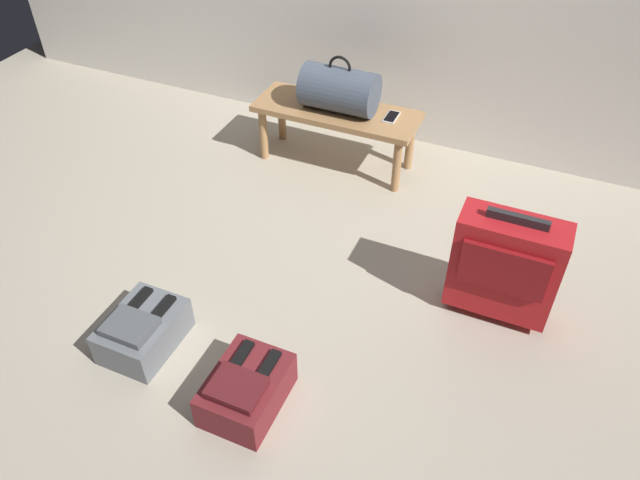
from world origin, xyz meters
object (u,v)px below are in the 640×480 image
Objects in this scene: bench at (336,118)px; backpack_grey at (143,330)px; duffel_bag_slate at (339,89)px; cell_phone at (391,117)px; backpack_maroon at (246,389)px; suitcase_upright_red at (505,265)px.

bench reaches higher than backpack_grey.
duffel_bag_slate reaches higher than backpack_grey.
backpack_grey is at bearing -107.85° from cell_phone.
duffel_bag_slate is (0.02, 0.00, 0.19)m from bench.
bench reaches higher than backpack_maroon.
backpack_maroon is at bearing -89.57° from cell_phone.
backpack_maroon is (0.33, -1.80, -0.42)m from duffel_bag_slate.
backpack_grey is 0.58m from backpack_maroon.
cell_phone is at bearing 6.37° from duffel_bag_slate.
backpack_maroon is at bearing -79.55° from duffel_bag_slate.
backpack_maroon is at bearing -132.08° from suitcase_upright_red.
bench is 6.94× the size of cell_phone.
cell_phone is 0.38× the size of backpack_maroon.
backpack_grey is (-0.23, -1.71, -0.23)m from bench.
backpack_grey and backpack_maroon have the same top height.
cell_phone is (0.33, 0.04, 0.06)m from bench.
bench is 0.19m from duffel_bag_slate.
suitcase_upright_red is 1.26m from backpack_maroon.
duffel_bag_slate is 0.75× the size of suitcase_upright_red.
duffel_bag_slate is at bearing 100.45° from backpack_maroon.
suitcase_upright_red is at bearing 30.59° from backpack_grey.
backpack_maroon is (0.01, -1.84, -0.29)m from cell_phone.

